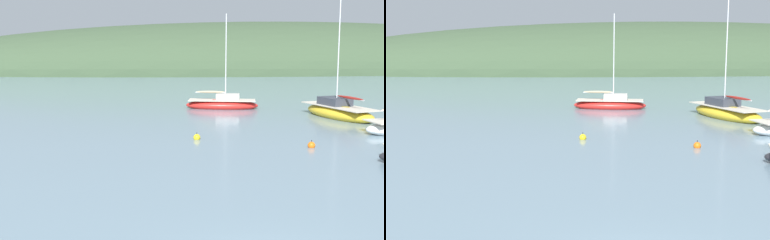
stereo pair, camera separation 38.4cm
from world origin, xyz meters
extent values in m
ellipsoid|color=#384C33|center=(25.00, 90.24, 0.00)|extent=(150.00, 36.00, 18.80)
ellipsoid|color=gold|center=(12.67, 27.90, 0.34)|extent=(4.68, 8.23, 1.25)
cube|color=beige|center=(12.67, 27.90, 0.91)|extent=(4.31, 7.58, 0.06)
cube|color=#333842|center=(12.50, 28.50, 1.22)|extent=(2.34, 2.87, 0.64)
cylinder|color=silver|center=(12.56, 28.27, 5.41)|extent=(0.09, 0.09, 9.00)
cylinder|color=silver|center=(13.01, 26.69, 1.66)|extent=(0.96, 3.17, 0.07)
ellipsoid|color=maroon|center=(13.01, 26.69, 1.71)|extent=(1.05, 3.08, 0.20)
ellipsoid|color=red|center=(4.24, 34.39, 0.29)|extent=(6.80, 3.45, 1.04)
cube|color=beige|center=(4.24, 34.39, 0.75)|extent=(6.26, 3.18, 0.06)
cube|color=beige|center=(4.75, 34.29, 1.03)|extent=(2.32, 1.82, 0.56)
cylinder|color=silver|center=(4.56, 34.33, 4.58)|extent=(0.09, 0.09, 7.66)
cylinder|color=silver|center=(3.22, 34.60, 1.44)|extent=(2.69, 0.61, 0.07)
ellipsoid|color=tan|center=(3.22, 34.60, 1.49)|extent=(2.60, 0.72, 0.20)
sphere|color=orange|center=(6.61, 16.57, 0.12)|extent=(0.44, 0.44, 0.44)
cylinder|color=black|center=(6.61, 16.57, 0.39)|extent=(0.04, 0.04, 0.10)
sphere|color=yellow|center=(0.28, 19.78, 0.12)|extent=(0.44, 0.44, 0.44)
cylinder|color=black|center=(0.28, 19.78, 0.39)|extent=(0.04, 0.04, 0.10)
camera|label=1|loc=(-3.53, -13.14, 6.30)|focal=50.36mm
camera|label=2|loc=(-3.15, -13.18, 6.30)|focal=50.36mm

